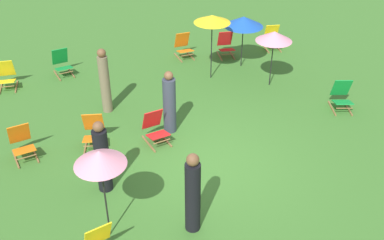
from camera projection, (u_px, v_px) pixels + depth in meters
The scene contains 18 objects.
ground_plane at pixel (207, 166), 10.24m from camera, with size 40.00×40.00×0.00m, color #386B28.
deckchair_0 at pixel (184, 46), 15.07m from camera, with size 0.54×0.80×0.83m.
deckchair_1 at pixel (226, 45), 15.16m from camera, with size 0.56×0.81×0.83m.
deckchair_3 at pixel (6, 76), 13.22m from camera, with size 0.51×0.78×0.83m.
deckchair_4 at pixel (22, 143), 10.35m from camera, with size 0.63×0.84×0.83m.
deckchair_5 at pixel (272, 38), 15.68m from camera, with size 0.57×0.81×0.83m.
deckchair_6 at pixel (62, 63), 13.96m from camera, with size 0.63×0.85×0.83m.
deckchair_7 at pixel (94, 132), 10.75m from camera, with size 0.61×0.84×0.83m.
deckchair_8 at pixel (342, 96), 12.21m from camera, with size 0.67×0.86×0.83m.
deckchair_9 at pixel (155, 128), 10.87m from camera, with size 0.63×0.84×0.83m.
umbrella_0 at pixel (100, 158), 7.53m from camera, with size 0.90×0.90×1.94m.
umbrella_1 at pixel (274, 36), 12.72m from camera, with size 1.05×1.05×1.69m.
umbrella_2 at pixel (244, 21), 13.86m from camera, with size 1.23×1.23×1.66m.
umbrella_3 at pixel (212, 19), 12.95m from camera, with size 1.07×1.07×2.00m.
person_0 at pixel (105, 82), 11.82m from camera, with size 0.31×0.31×1.81m.
person_1 at pixel (169, 104), 11.05m from camera, with size 0.37×0.37×1.66m.
person_2 at pixel (102, 158), 9.16m from camera, with size 0.41×0.41×1.68m.
person_3 at pixel (193, 194), 8.18m from camera, with size 0.33×0.33×1.74m.
Camera 1 is at (-2.63, -7.66, 6.37)m, focal length 42.13 mm.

